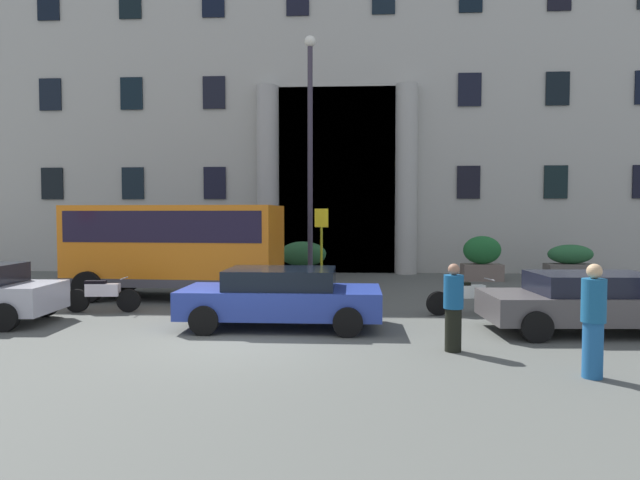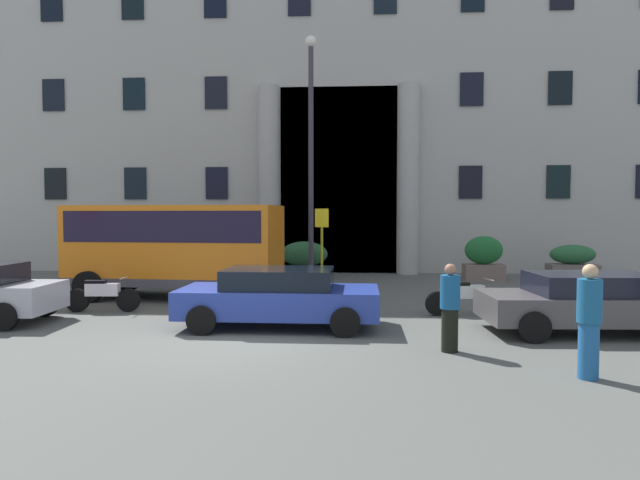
% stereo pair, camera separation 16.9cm
% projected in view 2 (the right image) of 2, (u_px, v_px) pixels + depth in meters
% --- Properties ---
extents(ground_plane, '(80.00, 64.00, 0.12)m').
position_uv_depth(ground_plane, '(236.00, 343.00, 10.95)').
color(ground_plane, '#50534E').
extents(office_building_facade, '(36.38, 9.71, 17.71)m').
position_uv_depth(office_building_facade, '(308.00, 91.00, 27.97)').
color(office_building_facade, '#A9A8A0').
rests_on(office_building_facade, ground_plane).
extents(orange_minibus, '(6.32, 2.97, 2.78)m').
position_uv_depth(orange_minibus, '(177.00, 243.00, 16.54)').
color(orange_minibus, orange).
rests_on(orange_minibus, ground_plane).
extents(bus_stop_sign, '(0.44, 0.08, 2.71)m').
position_uv_depth(bus_stop_sign, '(322.00, 241.00, 17.81)').
color(bus_stop_sign, '#9D9F18').
rests_on(bus_stop_sign, ground_plane).
extents(hedge_planter_entrance_left, '(1.92, 0.85, 1.46)m').
position_uv_depth(hedge_planter_entrance_left, '(304.00, 261.00, 21.58)').
color(hedge_planter_entrance_left, slate).
rests_on(hedge_planter_entrance_left, ground_plane).
extents(hedge_planter_entrance_right, '(1.78, 0.84, 1.38)m').
position_uv_depth(hedge_planter_entrance_right, '(573.00, 263.00, 20.80)').
color(hedge_planter_entrance_right, '#655E58').
rests_on(hedge_planter_entrance_right, ground_plane).
extents(hedge_planter_far_east, '(1.50, 0.81, 1.71)m').
position_uv_depth(hedge_planter_far_east, '(484.00, 259.00, 20.89)').
color(hedge_planter_far_east, '#706057').
rests_on(hedge_planter_far_east, ground_plane).
extents(hedge_planter_far_west, '(1.81, 0.81, 1.64)m').
position_uv_depth(hedge_planter_far_west, '(192.00, 258.00, 21.85)').
color(hedge_planter_far_west, gray).
rests_on(hedge_planter_far_west, ground_plane).
extents(parked_hatchback_near, '(4.42, 2.13, 1.31)m').
position_uv_depth(parked_hatchback_near, '(279.00, 296.00, 12.24)').
color(parked_hatchback_near, '#263C9A').
rests_on(parked_hatchback_near, ground_plane).
extents(parked_estate_mid, '(4.55, 2.21, 1.27)m').
position_uv_depth(parked_estate_mid, '(591.00, 302.00, 11.59)').
color(parked_estate_mid, '#4B4748').
rests_on(parked_estate_mid, ground_plane).
extents(scooter_by_planter, '(2.04, 0.67, 0.89)m').
position_uv_depth(scooter_by_planter, '(464.00, 297.00, 13.72)').
color(scooter_by_planter, black).
rests_on(scooter_by_planter, ground_plane).
extents(motorcycle_far_end, '(1.91, 0.55, 0.89)m').
position_uv_depth(motorcycle_far_end, '(101.00, 294.00, 14.14)').
color(motorcycle_far_end, black).
rests_on(motorcycle_far_end, ground_plane).
extents(pedestrian_woman_with_bag, '(0.36, 0.36, 1.76)m').
position_uv_depth(pedestrian_woman_with_bag, '(589.00, 321.00, 8.34)').
color(pedestrian_woman_with_bag, '#1E5793').
rests_on(pedestrian_woman_with_bag, ground_plane).
extents(pedestrian_man_crossing, '(0.36, 0.36, 1.62)m').
position_uv_depth(pedestrian_man_crossing, '(450.00, 308.00, 10.00)').
color(pedestrian_man_crossing, black).
rests_on(pedestrian_man_crossing, ground_plane).
extents(lamppost_plaza_centre, '(0.40, 0.40, 8.76)m').
position_uv_depth(lamppost_plaza_centre, '(311.00, 143.00, 19.30)').
color(lamppost_plaza_centre, '#38313F').
rests_on(lamppost_plaza_centre, ground_plane).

